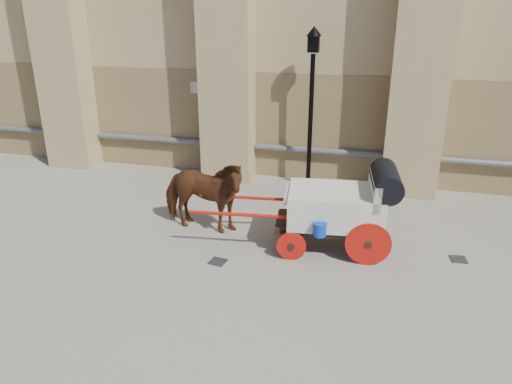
# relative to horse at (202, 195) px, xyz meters

# --- Properties ---
(ground) EXTENTS (90.00, 90.00, 0.00)m
(ground) POSITION_rel_horse_xyz_m (0.56, -0.11, -0.87)
(ground) COLOR #6D675B
(ground) RESTS_ON ground
(horse) EXTENTS (2.13, 1.11, 1.74)m
(horse) POSITION_rel_horse_xyz_m (0.00, 0.00, 0.00)
(horse) COLOR #5E2B12
(horse) RESTS_ON ground
(carriage) EXTENTS (4.31, 1.64, 1.84)m
(carriage) POSITION_rel_horse_xyz_m (3.08, -0.11, 0.12)
(carriage) COLOR black
(carriage) RESTS_ON ground
(street_lamp) EXTENTS (0.40, 0.40, 4.26)m
(street_lamp) POSITION_rel_horse_xyz_m (1.91, 3.28, 1.41)
(street_lamp) COLOR black
(street_lamp) RESTS_ON ground
(drain_grate_near) EXTENTS (0.37, 0.37, 0.01)m
(drain_grate_near) POSITION_rel_horse_xyz_m (0.75, -1.29, -0.86)
(drain_grate_near) COLOR black
(drain_grate_near) RESTS_ON ground
(drain_grate_far) EXTENTS (0.35, 0.35, 0.01)m
(drain_grate_far) POSITION_rel_horse_xyz_m (5.47, -0.03, -0.86)
(drain_grate_far) COLOR black
(drain_grate_far) RESTS_ON ground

